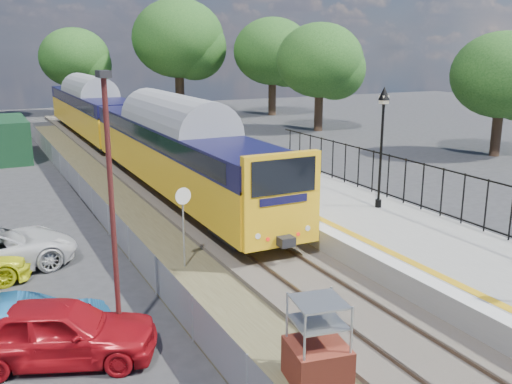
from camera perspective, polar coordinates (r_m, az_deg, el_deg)
ground at (r=15.35m, az=10.31°, el=-12.65°), size 120.00×120.00×0.00m
track_bed at (r=23.01m, az=-5.21°, el=-2.98°), size 5.90×80.00×0.29m
platform at (r=23.57m, az=6.93°, el=-1.70°), size 5.00×70.00×0.90m
platform_edge at (r=22.40m, az=2.56°, el=-1.24°), size 0.90×70.00×0.01m
victorian_lamp_north at (r=21.87m, az=12.57°, el=7.12°), size 0.44×0.44×4.60m
palisade_fence at (r=20.51m, az=21.54°, el=-1.02°), size 0.12×26.00×2.00m
wire_fence at (r=24.05m, az=-15.59°, el=-1.43°), size 0.06×52.00×1.20m
tree_line at (r=53.73m, az=-16.60°, el=13.40°), size 56.80×43.80×11.88m
train at (r=36.65m, az=-13.26°, el=6.76°), size 2.82×40.83×3.51m
brick_plinth at (r=12.30m, az=6.19°, el=-14.86°), size 1.37×1.37×1.92m
speed_sign at (r=18.00m, az=-7.28°, el=-2.24°), size 0.54×0.14×2.68m
carpark_lamp at (r=13.06m, az=-14.28°, el=-0.33°), size 0.25×0.50×6.42m
car_red at (r=13.82m, az=-19.06°, el=-13.04°), size 4.64×3.21×1.47m
car_blue at (r=14.42m, az=-22.24°, el=-12.47°), size 4.14×1.83×1.32m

